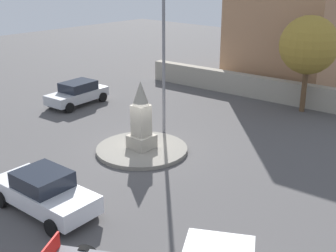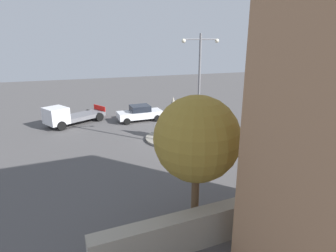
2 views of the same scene
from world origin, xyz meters
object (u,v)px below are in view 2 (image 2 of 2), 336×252
at_px(monument, 173,119).
at_px(car_silver_parked_left, 282,129).
at_px(car_white_waiting, 140,113).
at_px(truck_white_far_side, 68,116).
at_px(tree_near_wall, 197,139).
at_px(streetlamp, 199,83).

height_order(monument, car_silver_parked_left, monument).
height_order(car_white_waiting, car_silver_parked_left, car_white_waiting).
relative_size(monument, car_white_waiting, 0.75).
bearing_deg(truck_white_far_side, tree_near_wall, -74.25).
xyz_separation_m(monument, tree_near_wall, (-3.01, -11.12, 2.43)).
bearing_deg(car_white_waiting, monument, -78.75).
bearing_deg(car_silver_parked_left, streetlamp, -179.85).
bearing_deg(truck_white_far_side, streetlamp, -46.64).
relative_size(streetlamp, tree_near_wall, 1.41).
relative_size(monument, tree_near_wall, 0.57).
bearing_deg(tree_near_wall, car_silver_parked_left, 36.23).
xyz_separation_m(car_silver_parked_left, truck_white_far_side, (-16.65, 9.57, 0.14)).
relative_size(car_silver_parked_left, truck_white_far_side, 0.72).
bearing_deg(truck_white_far_side, monument, -40.52).
bearing_deg(car_silver_parked_left, truck_white_far_side, 150.10).
distance_m(car_white_waiting, tree_near_wall, 17.82).
height_order(streetlamp, car_silver_parked_left, streetlamp).
relative_size(car_white_waiting, tree_near_wall, 0.76).
xyz_separation_m(streetlamp, tree_near_wall, (-3.97, -8.45, -0.82)).
bearing_deg(monument, truck_white_far_side, 139.48).
distance_m(car_silver_parked_left, tree_near_wall, 14.71).
height_order(monument, streetlamp, streetlamp).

